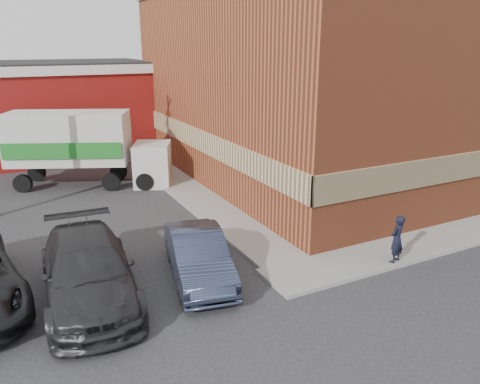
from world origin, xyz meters
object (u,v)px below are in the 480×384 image
sedan (198,256)px  suv_b (88,271)px  man (397,239)px  warehouse (13,110)px  box_truck (84,144)px  brick_building (323,83)px

sedan → suv_b: 3.10m
man → suv_b: size_ratio=0.27×
warehouse → sedan: (3.85, -19.50, -2.10)m
suv_b → box_truck: 11.22m
man → sedan: size_ratio=0.35×
brick_building → sedan: brick_building is taller
brick_building → man: 12.21m
warehouse → man: (9.64, -21.55, -1.93)m
box_truck → warehouse: bearing=131.8°
warehouse → box_truck: warehouse is taller
warehouse → suv_b: (0.77, -19.23, -1.99)m
suv_b → box_truck: bearing=84.8°
brick_building → warehouse: size_ratio=1.12×
sedan → box_truck: size_ratio=0.58×
man → suv_b: same height
suv_b → man: bearing=-10.3°
brick_building → box_truck: brick_building is taller
warehouse → man: 23.69m
brick_building → warehouse: 18.30m
warehouse → suv_b: 19.35m
sedan → suv_b: suv_b is taller
man → box_truck: bearing=-79.1°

